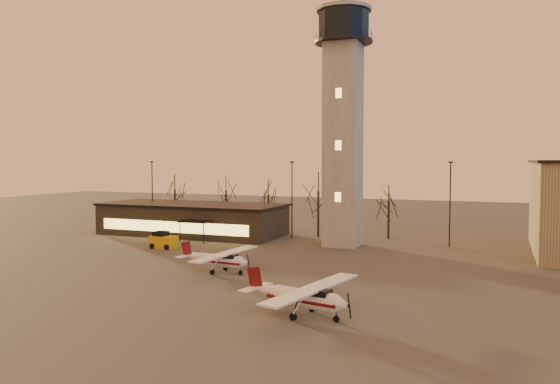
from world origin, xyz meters
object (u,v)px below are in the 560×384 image
object	(u,v)px
control_tower	(343,109)
service_cart	(163,242)
cessna_front	(308,302)
terminal	(192,219)
cessna_rear	(222,263)

from	to	relation	value
control_tower	service_cart	size ratio (longest dim) A/B	10.30
cessna_front	service_cart	world-z (taller)	cessna_front
cessna_front	service_cart	size ratio (longest dim) A/B	3.35
control_tower	terminal	xyz separation A→B (m)	(-21.99, 1.98, -14.17)
cessna_front	service_cart	xyz separation A→B (m)	(-24.91, 20.16, -0.25)
terminal	service_cart	distance (m)	12.01
cessna_front	service_cart	distance (m)	32.05
cessna_front	cessna_rear	bearing A→B (deg)	150.58
terminal	service_cart	xyz separation A→B (m)	(3.05, -11.53, -1.41)
cessna_front	service_cart	bearing A→B (deg)	152.62
cessna_rear	service_cart	distance (m)	16.36
control_tower	cessna_rear	world-z (taller)	control_tower
terminal	cessna_front	distance (m)	42.28
cessna_rear	terminal	bearing A→B (deg)	131.57
control_tower	cessna_front	world-z (taller)	control_tower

